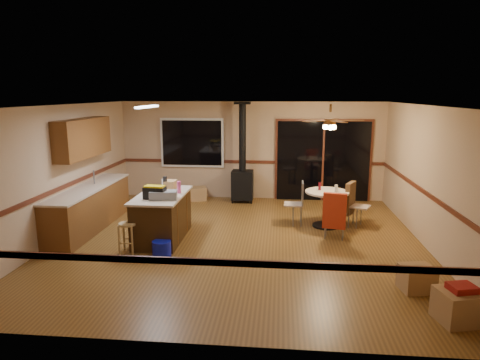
# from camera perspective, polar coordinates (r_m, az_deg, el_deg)

# --- Properties ---
(floor) EXTENTS (7.00, 7.00, 0.00)m
(floor) POSITION_cam_1_polar(r_m,az_deg,el_deg) (8.39, -0.20, -8.13)
(floor) COLOR brown
(floor) RESTS_ON ground
(ceiling) EXTENTS (7.00, 7.00, 0.00)m
(ceiling) POSITION_cam_1_polar(r_m,az_deg,el_deg) (7.90, -0.21, 9.92)
(ceiling) COLOR silver
(ceiling) RESTS_ON ground
(wall_back) EXTENTS (7.00, 0.00, 7.00)m
(wall_back) POSITION_cam_1_polar(r_m,az_deg,el_deg) (11.48, 1.53, 3.93)
(wall_back) COLOR tan
(wall_back) RESTS_ON ground
(wall_front) EXTENTS (7.00, 0.00, 7.00)m
(wall_front) POSITION_cam_1_polar(r_m,az_deg,el_deg) (4.68, -4.48, -7.52)
(wall_front) COLOR tan
(wall_front) RESTS_ON ground
(wall_left) EXTENTS (0.00, 7.00, 7.00)m
(wall_left) POSITION_cam_1_polar(r_m,az_deg,el_deg) (9.08, -22.77, 0.97)
(wall_left) COLOR tan
(wall_left) RESTS_ON ground
(wall_right) EXTENTS (0.00, 7.00, 7.00)m
(wall_right) POSITION_cam_1_polar(r_m,az_deg,el_deg) (8.45, 24.13, 0.14)
(wall_right) COLOR tan
(wall_right) RESTS_ON ground
(chair_rail) EXTENTS (7.00, 7.00, 0.08)m
(chair_rail) POSITION_cam_1_polar(r_m,az_deg,el_deg) (8.10, -0.20, -1.46)
(chair_rail) COLOR #522314
(chair_rail) RESTS_ON ground
(window) EXTENTS (1.72, 0.10, 1.32)m
(window) POSITION_cam_1_polar(r_m,az_deg,el_deg) (11.63, -6.40, 4.95)
(window) COLOR black
(window) RESTS_ON ground
(sliding_door) EXTENTS (2.52, 0.10, 2.10)m
(sliding_door) POSITION_cam_1_polar(r_m,az_deg,el_deg) (11.50, 11.00, 2.47)
(sliding_door) COLOR black
(sliding_door) RESTS_ON ground
(lower_cabinets) EXTENTS (0.60, 3.00, 0.86)m
(lower_cabinets) POSITION_cam_1_polar(r_m,az_deg,el_deg) (9.56, -19.38, -3.62)
(lower_cabinets) COLOR brown
(lower_cabinets) RESTS_ON ground
(countertop) EXTENTS (0.64, 3.04, 0.04)m
(countertop) POSITION_cam_1_polar(r_m,az_deg,el_deg) (9.46, -19.56, -0.99)
(countertop) COLOR #C5B199
(countertop) RESTS_ON lower_cabinets
(upper_cabinets) EXTENTS (0.35, 2.00, 0.80)m
(upper_cabinets) POSITION_cam_1_polar(r_m,az_deg,el_deg) (9.54, -20.16, 5.29)
(upper_cabinets) COLOR brown
(upper_cabinets) RESTS_ON ground
(kitchen_island) EXTENTS (0.88, 1.68, 0.90)m
(kitchen_island) POSITION_cam_1_polar(r_m,az_deg,el_deg) (8.52, -10.33, -4.81)
(kitchen_island) COLOR #321E0C
(kitchen_island) RESTS_ON ground
(wood_stove) EXTENTS (0.55, 0.50, 2.52)m
(wood_stove) POSITION_cam_1_polar(r_m,az_deg,el_deg) (11.15, 0.32, 0.73)
(wood_stove) COLOR black
(wood_stove) RESTS_ON ground
(ceiling_fan) EXTENTS (0.24, 0.24, 0.55)m
(ceiling_fan) POSITION_cam_1_polar(r_m,az_deg,el_deg) (9.03, 11.91, 7.42)
(ceiling_fan) COLOR brown
(ceiling_fan) RESTS_ON ceiling
(fluorescent_strip) EXTENTS (0.10, 1.20, 0.04)m
(fluorescent_strip) POSITION_cam_1_polar(r_m,az_deg,el_deg) (8.56, -12.26, 9.52)
(fluorescent_strip) COLOR white
(fluorescent_strip) RESTS_ON ceiling
(toolbox_grey) EXTENTS (0.53, 0.35, 0.15)m
(toolbox_grey) POSITION_cam_1_polar(r_m,az_deg,el_deg) (8.01, -10.19, -1.98)
(toolbox_grey) COLOR slate
(toolbox_grey) RESTS_ON kitchen_island
(toolbox_black) EXTENTS (0.41, 0.24, 0.22)m
(toolbox_black) POSITION_cam_1_polar(r_m,az_deg,el_deg) (8.05, -11.30, -1.71)
(toolbox_black) COLOR black
(toolbox_black) RESTS_ON kitchen_island
(toolbox_yellow_lid) EXTENTS (0.38, 0.22, 0.03)m
(toolbox_yellow_lid) POSITION_cam_1_polar(r_m,az_deg,el_deg) (8.03, -11.34, -0.85)
(toolbox_yellow_lid) COLOR gold
(toolbox_yellow_lid) RESTS_ON toolbox_black
(box_on_island) EXTENTS (0.23, 0.30, 0.19)m
(box_on_island) POSITION_cam_1_polar(r_m,az_deg,el_deg) (8.73, -9.23, -0.69)
(box_on_island) COLOR #976F43
(box_on_island) RESTS_ON kitchen_island
(bottle_dark) EXTENTS (0.10, 0.10, 0.29)m
(bottle_dark) POSITION_cam_1_polar(r_m,az_deg,el_deg) (8.65, -9.96, -0.50)
(bottle_dark) COLOR black
(bottle_dark) RESTS_ON kitchen_island
(bottle_pink) EXTENTS (0.10, 0.10, 0.24)m
(bottle_pink) POSITION_cam_1_polar(r_m,az_deg,el_deg) (8.42, -8.14, -0.96)
(bottle_pink) COLOR #D84C8C
(bottle_pink) RESTS_ON kitchen_island
(bottle_white) EXTENTS (0.07, 0.07, 0.18)m
(bottle_white) POSITION_cam_1_polar(r_m,az_deg,el_deg) (8.94, -10.20, -0.47)
(bottle_white) COLOR white
(bottle_white) RESTS_ON kitchen_island
(bar_stool) EXTENTS (0.34, 0.34, 0.56)m
(bar_stool) POSITION_cam_1_polar(r_m,az_deg,el_deg) (7.97, -14.72, -7.48)
(bar_stool) COLOR tan
(bar_stool) RESTS_ON floor
(blue_bucket) EXTENTS (0.37, 0.37, 0.28)m
(blue_bucket) POSITION_cam_1_polar(r_m,az_deg,el_deg) (7.74, -10.41, -8.97)
(blue_bucket) COLOR #0D15B6
(blue_bucket) RESTS_ON floor
(dining_table) EXTENTS (0.92, 0.92, 0.78)m
(dining_table) POSITION_cam_1_polar(r_m,az_deg,el_deg) (9.30, 11.48, -2.95)
(dining_table) COLOR black
(dining_table) RESTS_ON ground
(glass_red) EXTENTS (0.06, 0.06, 0.17)m
(glass_red) POSITION_cam_1_polar(r_m,az_deg,el_deg) (9.31, 10.58, -0.81)
(glass_red) COLOR #590C14
(glass_red) RESTS_ON dining_table
(glass_cream) EXTENTS (0.08, 0.08, 0.15)m
(glass_cream) POSITION_cam_1_polar(r_m,az_deg,el_deg) (9.20, 12.71, -1.09)
(glass_cream) COLOR beige
(glass_cream) RESTS_ON dining_table
(chair_left) EXTENTS (0.41, 0.40, 0.51)m
(chair_left) POSITION_cam_1_polar(r_m,az_deg,el_deg) (9.34, 7.80, -2.41)
(chair_left) COLOR gray
(chair_left) RESTS_ON ground
(chair_near) EXTENTS (0.51, 0.54, 0.70)m
(chair_near) POSITION_cam_1_polar(r_m,az_deg,el_deg) (8.45, 12.50, -4.02)
(chair_near) COLOR gray
(chair_near) RESTS_ON ground
(chair_right) EXTENTS (0.60, 0.58, 0.70)m
(chair_right) POSITION_cam_1_polar(r_m,az_deg,el_deg) (9.48, 14.64, -2.42)
(chair_right) COLOR gray
(chair_right) RESTS_ON ground
(box_under_window) EXTENTS (0.54, 0.49, 0.36)m
(box_under_window) POSITION_cam_1_polar(r_m,az_deg,el_deg) (11.48, -5.68, -1.82)
(box_under_window) COLOR #976F43
(box_under_window) RESTS_ON floor
(box_corner_a) EXTENTS (0.64, 0.57, 0.41)m
(box_corner_a) POSITION_cam_1_polar(r_m,az_deg,el_deg) (6.22, 27.28, -14.73)
(box_corner_a) COLOR #976F43
(box_corner_a) RESTS_ON floor
(box_corner_b) EXTENTS (0.52, 0.47, 0.37)m
(box_corner_b) POSITION_cam_1_polar(r_m,az_deg,el_deg) (6.87, 22.49, -12.01)
(box_corner_b) COLOR #976F43
(box_corner_b) RESTS_ON floor
(box_small_red) EXTENTS (0.36, 0.33, 0.08)m
(box_small_red) POSITION_cam_1_polar(r_m,az_deg,el_deg) (6.12, 27.50, -12.64)
(box_small_red) COLOR maroon
(box_small_red) RESTS_ON box_corner_a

